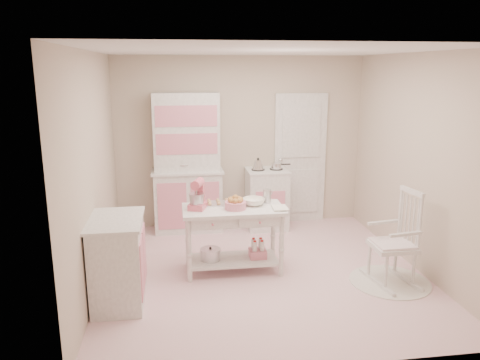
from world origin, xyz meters
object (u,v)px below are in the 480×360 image
(base_cabinet, at_px, (118,261))
(rocking_chair, at_px, (393,237))
(work_table, at_px, (233,240))
(stand_mixer, at_px, (197,195))
(hutch, at_px, (187,163))
(stove, at_px, (267,199))
(bread_basket, at_px, (235,205))

(base_cabinet, relative_size, rocking_chair, 0.84)
(work_table, distance_m, stand_mixer, 0.71)
(hutch, relative_size, base_cabinet, 2.26)
(stove, height_order, base_cabinet, same)
(rocking_chair, height_order, stand_mixer, stand_mixer)
(stove, bearing_deg, hutch, 177.61)
(base_cabinet, height_order, rocking_chair, rocking_chair)
(hutch, bearing_deg, stove, -2.39)
(rocking_chair, distance_m, work_table, 1.85)
(rocking_chair, bearing_deg, base_cabinet, 171.69)
(stove, xyz_separation_m, rocking_chair, (1.04, -2.09, 0.09))
(rocking_chair, relative_size, bread_basket, 4.40)
(stove, bearing_deg, bread_basket, -113.82)
(base_cabinet, relative_size, stand_mixer, 2.71)
(base_cabinet, distance_m, work_table, 1.43)
(stand_mixer, bearing_deg, stove, 71.83)
(hutch, xyz_separation_m, work_table, (0.49, -1.57, -0.64))
(hutch, distance_m, work_table, 1.76)
(work_table, relative_size, stand_mixer, 3.53)
(base_cabinet, bearing_deg, rocking_chair, 0.59)
(hutch, height_order, work_table, hutch)
(base_cabinet, height_order, bread_basket, base_cabinet)
(rocking_chair, relative_size, work_table, 0.92)
(rocking_chair, bearing_deg, stove, 107.57)
(stove, bearing_deg, work_table, -115.14)
(rocking_chair, bearing_deg, bread_basket, 154.25)
(bread_basket, bearing_deg, base_cabinet, -156.96)
(stand_mixer, distance_m, bread_basket, 0.46)
(stove, distance_m, bread_basket, 1.76)
(hutch, distance_m, bread_basket, 1.71)
(stand_mixer, relative_size, bread_basket, 1.36)
(stove, relative_size, base_cabinet, 1.00)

